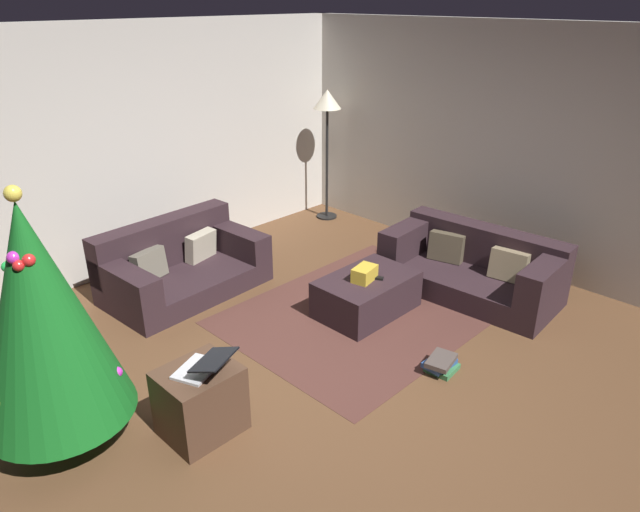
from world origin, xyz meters
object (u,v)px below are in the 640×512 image
at_px(gift_box, 365,274).
at_px(christmas_tree, 41,315).
at_px(ottoman, 367,294).
at_px(book_stack, 441,364).
at_px(tv_remote, 375,278).
at_px(corner_lamp, 327,110).
at_px(couch_right, 474,267).
at_px(side_table, 200,401).
at_px(laptop, 203,366).
at_px(couch_left, 179,265).

relative_size(gift_box, christmas_tree, 0.13).
height_order(ottoman, book_stack, ottoman).
height_order(gift_box, tv_remote, gift_box).
bearing_deg(tv_remote, corner_lamp, 26.31).
bearing_deg(couch_right, side_table, 82.19).
height_order(gift_box, side_table, side_table).
bearing_deg(tv_remote, side_table, 158.01).
bearing_deg(couch_right, ottoman, 61.88).
bearing_deg(laptop, couch_right, -3.25).
bearing_deg(laptop, side_table, 111.87).
xyz_separation_m(ottoman, book_stack, (-0.31, -1.07, -0.12)).
bearing_deg(side_table, corner_lamp, 32.50).
height_order(couch_right, gift_box, couch_right).
relative_size(side_table, book_stack, 1.67).
bearing_deg(book_stack, side_table, 155.90).
distance_m(couch_left, laptop, 2.30).
relative_size(ottoman, christmas_tree, 0.52).
height_order(laptop, corner_lamp, corner_lamp).
bearing_deg(gift_box, couch_right, -22.32).
distance_m(tv_remote, laptop, 2.12).
bearing_deg(side_table, couch_left, 60.76).
relative_size(ottoman, gift_box, 3.89).
bearing_deg(couch_right, christmas_tree, 74.41).
bearing_deg(gift_box, ottoman, 17.11).
height_order(gift_box, christmas_tree, christmas_tree).
distance_m(gift_box, christmas_tree, 2.81).
height_order(couch_left, side_table, couch_left).
xyz_separation_m(tv_remote, laptop, (-2.10, -0.25, 0.18)).
relative_size(ottoman, side_table, 1.84).
height_order(gift_box, laptop, laptop).
distance_m(couch_left, tv_remote, 2.04).
xyz_separation_m(ottoman, christmas_tree, (-2.80, 0.32, 0.81)).
bearing_deg(gift_box, corner_lamp, 51.48).
relative_size(tv_remote, side_table, 0.31).
relative_size(ottoman, book_stack, 3.06).
height_order(couch_left, ottoman, couch_left).
xyz_separation_m(gift_box, side_table, (-2.03, -0.25, -0.18)).
bearing_deg(couch_left, side_table, 57.62).
relative_size(couch_left, tv_remote, 10.26).
relative_size(ottoman, laptop, 2.11).
xyz_separation_m(couch_right, corner_lamp, (0.51, 2.60, 1.20)).
relative_size(couch_right, book_stack, 5.72).
distance_m(couch_left, christmas_tree, 2.38).
relative_size(tv_remote, christmas_tree, 0.09).
bearing_deg(corner_lamp, ottoman, -127.67).
xyz_separation_m(side_table, laptop, (0.02, -0.05, 0.31)).
relative_size(christmas_tree, corner_lamp, 1.07).
xyz_separation_m(christmas_tree, book_stack, (2.49, -1.39, -0.93)).
distance_m(gift_box, tv_remote, 0.12).
bearing_deg(ottoman, christmas_tree, 173.45).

